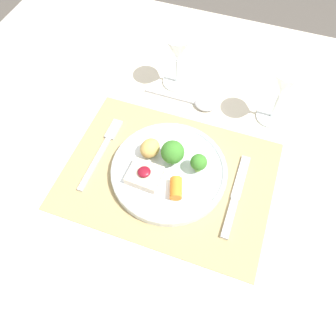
# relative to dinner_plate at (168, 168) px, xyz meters

# --- Properties ---
(ground_plane) EXTENTS (8.00, 8.00, 0.00)m
(ground_plane) POSITION_rel_dinner_plate_xyz_m (0.00, -0.01, -0.78)
(ground_plane) COLOR #4C4742
(dining_table) EXTENTS (1.39, 1.26, 0.76)m
(dining_table) POSITION_rel_dinner_plate_xyz_m (0.00, -0.01, -0.10)
(dining_table) COLOR beige
(dining_table) RESTS_ON ground_plane
(placemat) EXTENTS (0.47, 0.35, 0.00)m
(placemat) POSITION_rel_dinner_plate_xyz_m (0.00, -0.01, -0.02)
(placemat) COLOR #9E895B
(placemat) RESTS_ON dining_table
(dinner_plate) EXTENTS (0.26, 0.26, 0.08)m
(dinner_plate) POSITION_rel_dinner_plate_xyz_m (0.00, 0.00, 0.00)
(dinner_plate) COLOR silver
(dinner_plate) RESTS_ON placemat
(fork) EXTENTS (0.02, 0.21, 0.01)m
(fork) POSITION_rel_dinner_plate_xyz_m (-0.17, 0.01, -0.01)
(fork) COLOR #B2B2B7
(fork) RESTS_ON placemat
(knife) EXTENTS (0.02, 0.21, 0.01)m
(knife) POSITION_rel_dinner_plate_xyz_m (0.16, -0.02, -0.01)
(knife) COLOR #B2B2B7
(knife) RESTS_ON placemat
(spoon) EXTENTS (0.19, 0.05, 0.02)m
(spoon) POSITION_rel_dinner_plate_xyz_m (0.01, 0.22, -0.01)
(spoon) COLOR #B2B2B7
(spoon) RESTS_ON dining_table
(wine_glass_near) EXTENTS (0.08, 0.08, 0.15)m
(wine_glass_near) POSITION_rel_dinner_plate_xyz_m (0.19, 0.24, 0.09)
(wine_glass_near) COLOR white
(wine_glass_near) RESTS_ON dining_table
(wine_glass_far) EXTENTS (0.08, 0.08, 0.15)m
(wine_glass_far) POSITION_rel_dinner_plate_xyz_m (-0.07, 0.28, 0.08)
(wine_glass_far) COLOR white
(wine_glass_far) RESTS_ON dining_table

